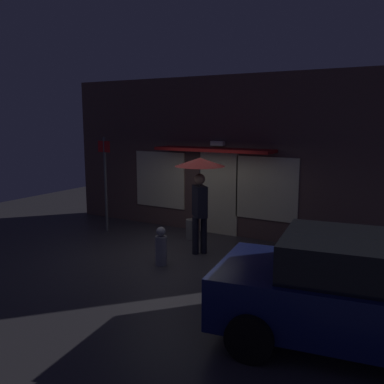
# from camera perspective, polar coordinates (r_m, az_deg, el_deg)

# --- Properties ---
(ground_plane) EXTENTS (18.00, 18.00, 0.00)m
(ground_plane) POSITION_cam_1_polar(r_m,az_deg,el_deg) (9.84, -2.26, -8.48)
(ground_plane) COLOR #38353A
(building_facade) EXTENTS (9.67, 1.00, 4.19)m
(building_facade) POSITION_cam_1_polar(r_m,az_deg,el_deg) (11.44, 3.96, 4.72)
(building_facade) COLOR brown
(building_facade) RESTS_ON ground
(person_with_umbrella) EXTENTS (1.13, 1.13, 2.22)m
(person_with_umbrella) POSITION_cam_1_polar(r_m,az_deg,el_deg) (9.59, 1.05, 1.77)
(person_with_umbrella) COLOR black
(person_with_umbrella) RESTS_ON ground
(parked_car) EXTENTS (4.35, 2.53, 1.53)m
(parked_car) POSITION_cam_1_polar(r_m,az_deg,el_deg) (6.31, 22.70, -12.42)
(parked_car) COLOR navy
(parked_car) RESTS_ON ground
(street_sign_post) EXTENTS (0.40, 0.07, 2.59)m
(street_sign_post) POSITION_cam_1_polar(r_m,az_deg,el_deg) (11.86, -11.50, 1.73)
(street_sign_post) COLOR #595B60
(street_sign_post) RESTS_ON ground
(sidewalk_bollard) EXTENTS (0.27, 0.27, 0.51)m
(sidewalk_bollard) POSITION_cam_1_polar(r_m,az_deg,el_deg) (11.10, -0.12, -4.98)
(sidewalk_bollard) COLOR slate
(sidewalk_bollard) RESTS_ON ground
(fire_hydrant) EXTENTS (0.25, 0.25, 0.83)m
(fire_hydrant) POSITION_cam_1_polar(r_m,az_deg,el_deg) (9.16, -4.14, -7.38)
(fire_hydrant) COLOR gray
(fire_hydrant) RESTS_ON ground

